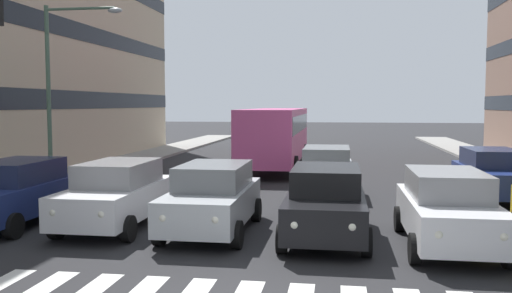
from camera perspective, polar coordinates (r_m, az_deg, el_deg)
The scene contains 9 objects.
car_1 at distance 13.06m, azimuth 19.48°, elevation -6.15°, with size 2.02×4.44×1.72m.
car_2 at distance 13.20m, azimuth 7.34°, elevation -5.81°, with size 2.02×4.44×1.72m.
car_3 at distance 13.79m, azimuth -4.56°, elevation -5.35°, with size 2.02×4.44×1.72m.
car_4 at distance 14.78m, azimuth -14.39°, elevation -4.81°, with size 2.02×4.44×1.72m.
car_5 at distance 15.98m, azimuth -24.01°, elevation -4.37°, with size 2.02×4.44×1.72m.
car_row2_0 at distance 19.31m, azimuth 7.41°, elevation -2.56°, with size 2.02×4.44×1.72m.
car_row2_1 at distance 19.97m, azimuth 23.57°, elevation -2.66°, with size 2.02×4.44×1.72m.
bus_behind_traffic at distance 27.32m, azimuth 2.11°, elevation 1.58°, with size 2.78×10.50×3.00m.
street_lamp_right at distance 21.73m, azimuth -19.80°, elevation 7.09°, with size 3.07×0.28×6.75m.
Camera 1 is at (-1.51, 8.17, 3.23)m, focal length 38.05 mm.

